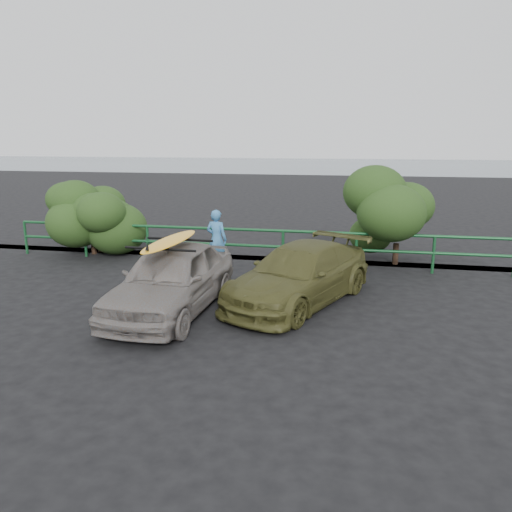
{
  "coord_description": "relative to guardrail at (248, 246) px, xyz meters",
  "views": [
    {
      "loc": [
        2.86,
        -8.42,
        3.52
      ],
      "look_at": [
        0.88,
        1.71,
        1.06
      ],
      "focal_mm": 35.0,
      "sensor_mm": 36.0,
      "label": 1
    }
  ],
  "objects": [
    {
      "name": "shrub_left",
      "position": [
        -4.8,
        0.4,
        0.62
      ],
      "size": [
        3.2,
        2.4,
        2.29
      ],
      "primitive_type": null,
      "color": "#284519",
      "rests_on": "ground"
    },
    {
      "name": "roof_rack",
      "position": [
        -0.71,
        -4.15,
        0.91
      ],
      "size": [
        1.51,
        1.1,
        0.05
      ],
      "primitive_type": null,
      "rotation": [
        0.0,
        0.0,
        -0.05
      ],
      "color": "black",
      "rests_on": "sedan"
    },
    {
      "name": "man",
      "position": [
        -0.75,
        -0.56,
        0.29
      ],
      "size": [
        0.66,
        0.5,
        1.62
      ],
      "primitive_type": "imported",
      "rotation": [
        0.0,
        0.0,
        2.93
      ],
      "color": "teal",
      "rests_on": "ground"
    },
    {
      "name": "ocean",
      "position": [
        0.0,
        55.0,
        -0.52
      ],
      "size": [
        200.0,
        200.0,
        0.0
      ],
      "primitive_type": "plane",
      "color": "slate",
      "rests_on": "ground"
    },
    {
      "name": "sedan",
      "position": [
        -0.71,
        -4.15,
        0.18
      ],
      "size": [
        1.88,
        4.21,
        1.41
      ],
      "primitive_type": "imported",
      "rotation": [
        0.0,
        0.0,
        -0.05
      ],
      "color": "slate",
      "rests_on": "ground"
    },
    {
      "name": "ground",
      "position": [
        0.0,
        -5.0,
        -0.52
      ],
      "size": [
        80.0,
        80.0,
        0.0
      ],
      "primitive_type": "plane",
      "color": "black"
    },
    {
      "name": "surfboard",
      "position": [
        -0.71,
        -4.15,
        0.97
      ],
      "size": [
        0.64,
        2.46,
        0.07
      ],
      "primitive_type": "ellipsoid",
      "rotation": [
        0.0,
        0.0,
        -0.05
      ],
      "color": "#FFAC1A",
      "rests_on": "roof_rack"
    },
    {
      "name": "guardrail",
      "position": [
        0.0,
        0.0,
        0.0
      ],
      "size": [
        14.0,
        0.08,
        1.04
      ],
      "primitive_type": null,
      "color": "#154B25",
      "rests_on": "ground"
    },
    {
      "name": "shrub_right",
      "position": [
        5.0,
        0.5,
        0.75
      ],
      "size": [
        3.2,
        2.4,
        2.54
      ],
      "primitive_type": null,
      "color": "#284519",
      "rests_on": "ground"
    },
    {
      "name": "olive_vehicle",
      "position": [
        1.79,
        -3.05,
        0.11
      ],
      "size": [
        3.39,
        4.65,
        1.25
      ],
      "primitive_type": "imported",
      "rotation": [
        0.0,
        0.0,
        -0.43
      ],
      "color": "#484820",
      "rests_on": "ground"
    }
  ]
}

